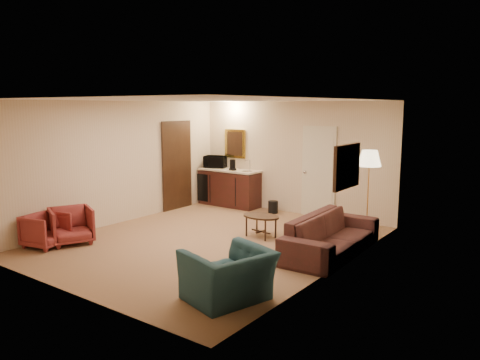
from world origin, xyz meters
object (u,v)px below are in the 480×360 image
Objects in this scene: rose_chair_far at (71,224)px; waste_bin at (273,207)px; coffee_maker at (233,165)px; sofa at (332,228)px; microwave at (215,160)px; rose_chair_near at (46,229)px; coffee_table at (261,226)px; floor_lamp at (368,193)px; wetbar_cabinet at (229,188)px; teal_armchair at (228,267)px.

rose_chair_far is 4.57m from waste_bin.
coffee_maker reaches higher than waste_bin.
coffee_maker is (-3.62, 2.01, 0.60)m from sofa.
rose_chair_near is at bearing -108.98° from microwave.
waste_bin is at bearing 115.76° from coffee_table.
microwave is at bearing -12.60° from rose_chair_near.
waste_bin is at bearing 166.91° from floor_lamp.
sofa is at bearing -45.65° from microwave.
floor_lamp is 3.73m from coffee_maker.
rose_chair_near reaches higher than coffee_table.
sofa is 4.16× the size of microwave.
floor_lamp is 4.42m from microwave.
floor_lamp reaches higher than waste_bin.
waste_bin is at bearing -2.97° from wetbar_cabinet.
teal_armchair is at bearing 172.65° from sofa.
rose_chair_near is 0.89× the size of coffee_table.
rose_chair_far is (-0.33, -4.32, -0.09)m from wetbar_cabinet.
rose_chair_far is at bearing -36.13° from rose_chair_near.
rose_chair_far is at bearing -138.70° from floor_lamp.
rose_chair_near is (-4.05, -0.07, -0.12)m from teal_armchair.
rose_chair_far is at bearing 116.45° from sofa.
rose_chair_far is at bearing -137.20° from coffee_table.
wetbar_cabinet is 6.19× the size of coffee_maker.
teal_armchair is 0.61× the size of floor_lamp.
microwave is at bearing 150.94° from coffee_maker.
teal_armchair is 3.57× the size of waste_bin.
rose_chair_near is at bearing -136.91° from floor_lamp.
rose_chair_far is 0.99× the size of coffee_table.
teal_armchair is at bearing -70.15° from coffee_maker.
sofa is 2.58m from teal_armchair.
floor_lamp is 6.33× the size of coffee_maker.
rose_chair_near is at bearing -96.05° from wetbar_cabinet.
floor_lamp is at bearing -24.35° from rose_chair_far.
floor_lamp is at bearing -167.97° from teal_armchair.
wetbar_cabinet is at bearing -126.32° from teal_armchair.
waste_bin is 2.09m from microwave.
sofa is at bearing -71.03° from rose_chair_near.
coffee_table is at bearing -138.09° from teal_armchair.
rose_chair_near is 4.85m from microwave.
microwave reaches higher than teal_armchair.
coffee_table is 2.91m from coffee_maker.
teal_armchair is at bearing -52.64° from wetbar_cabinet.
wetbar_cabinet is 4.32m from sofa.
microwave is at bearing 172.09° from wetbar_cabinet.
coffee_maker is at bearing -31.39° from microwave.
rose_chair_near is 0.40× the size of floor_lamp.
coffee_table is 2.81× the size of coffee_maker.
floor_lamp is (4.35, 4.07, 0.51)m from rose_chair_near.
coffee_maker is (0.17, -0.08, 0.59)m from wetbar_cabinet.
rose_chair_far reaches higher than waste_bin.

